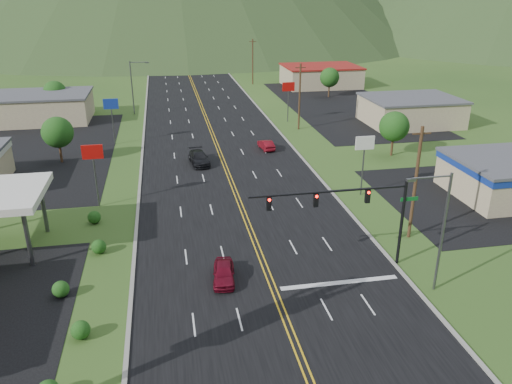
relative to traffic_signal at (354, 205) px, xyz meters
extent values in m
cylinder|color=black|center=(4.02, 0.00, -1.83)|extent=(0.24, 0.24, 7.00)
cylinder|color=black|center=(-1.98, 0.00, 1.27)|extent=(12.00, 0.18, 0.18)
cube|color=#0C591E|center=(4.42, 0.00, 0.17)|extent=(1.40, 0.06, 0.30)
cube|color=black|center=(1.02, 0.00, 0.67)|extent=(0.35, 0.28, 1.05)
sphere|color=#FF0C05|center=(1.02, -0.18, 1.02)|extent=(0.22, 0.22, 0.22)
cube|color=black|center=(-2.98, 0.00, 0.67)|extent=(0.35, 0.28, 1.05)
sphere|color=#FF0C05|center=(-2.98, -0.18, 1.02)|extent=(0.22, 0.22, 0.22)
cube|color=black|center=(-6.48, 0.00, 0.67)|extent=(0.35, 0.28, 1.05)
sphere|color=#FF0C05|center=(-6.48, -0.18, 1.02)|extent=(0.22, 0.22, 0.22)
cylinder|color=#59595E|center=(5.02, -4.00, -0.83)|extent=(0.20, 0.20, 9.00)
cylinder|color=#59595E|center=(3.58, -4.00, 3.47)|extent=(2.88, 0.12, 0.12)
cube|color=#59595E|center=(2.14, -4.00, 3.37)|extent=(0.60, 0.25, 0.18)
cylinder|color=#59595E|center=(-18.48, 56.00, -0.83)|extent=(0.20, 0.20, 9.00)
cylinder|color=#59595E|center=(-17.04, 56.00, 3.47)|extent=(2.88, 0.12, 0.12)
cube|color=#59595E|center=(-15.60, 56.00, 3.37)|extent=(0.60, 0.25, 0.18)
cylinder|color=#59595E|center=(-24.48, 5.00, -2.83)|extent=(0.36, 0.36, 5.00)
cylinder|color=#59595E|center=(-24.48, 11.00, -2.83)|extent=(0.36, 0.36, 5.00)
cube|color=#C7B98A|center=(-34.48, 54.00, -3.23)|extent=(18.00, 11.00, 4.20)
cube|color=#4C4C51|center=(-34.48, 54.00, -0.98)|extent=(18.40, 11.40, 0.30)
cube|color=#C7B98A|center=(25.52, 41.00, -3.33)|extent=(14.00, 11.00, 4.00)
cube|color=#4C4C51|center=(25.52, 41.00, -1.18)|extent=(14.40, 11.40, 0.30)
cube|color=#C7B98A|center=(21.52, 76.00, -3.23)|extent=(16.00, 12.00, 4.20)
cube|color=maroon|center=(21.52, 76.00, -0.98)|extent=(16.40, 12.40, 0.30)
cylinder|color=#59595E|center=(-20.48, 16.00, -2.83)|extent=(0.16, 0.16, 5.00)
cube|color=#AE0C09|center=(-20.48, 16.00, 0.37)|extent=(2.00, 0.18, 1.40)
cylinder|color=#59595E|center=(-20.48, 38.00, -2.83)|extent=(0.16, 0.16, 5.00)
cube|color=navy|center=(-20.48, 38.00, 0.37)|extent=(2.00, 0.18, 1.40)
cylinder|color=#59595E|center=(6.52, 14.00, -2.83)|extent=(0.16, 0.16, 5.00)
cube|color=white|center=(6.52, 14.00, 0.37)|extent=(2.00, 0.18, 1.40)
cylinder|color=#59595E|center=(6.52, 46.00, -2.83)|extent=(0.16, 0.16, 5.00)
cube|color=#AE0C09|center=(6.52, 46.00, 0.37)|extent=(2.00, 0.18, 1.40)
cylinder|color=#382314|center=(-26.48, 31.00, -3.83)|extent=(0.30, 0.30, 3.00)
sphere|color=#1A4614|center=(-26.48, 31.00, -1.43)|extent=(3.84, 3.84, 3.84)
cylinder|color=#382314|center=(-31.48, 58.00, -3.83)|extent=(0.30, 0.30, 3.00)
sphere|color=#1A4614|center=(-31.48, 58.00, -1.43)|extent=(3.84, 3.84, 3.84)
cylinder|color=#382314|center=(15.52, 26.00, -3.83)|extent=(0.30, 0.30, 3.00)
sphere|color=#1A4614|center=(15.52, 26.00, -1.43)|extent=(3.84, 3.84, 3.84)
cylinder|color=#382314|center=(19.52, 64.00, -3.83)|extent=(0.30, 0.30, 3.00)
sphere|color=#1A4614|center=(19.52, 64.00, -1.43)|extent=(3.84, 3.84, 3.84)
cylinder|color=#382314|center=(7.02, 4.00, -0.33)|extent=(0.28, 0.28, 10.00)
cube|color=#382314|center=(7.02, 4.00, 4.07)|extent=(1.60, 0.12, 0.12)
cylinder|color=#382314|center=(7.02, 41.00, -0.33)|extent=(0.28, 0.28, 10.00)
cube|color=#382314|center=(7.02, 41.00, 4.07)|extent=(1.60, 0.12, 0.12)
cylinder|color=#382314|center=(7.02, 81.00, -0.33)|extent=(0.28, 0.28, 10.00)
cube|color=#382314|center=(7.02, 81.00, 4.07)|extent=(1.60, 0.12, 0.12)
cylinder|color=#382314|center=(7.02, 121.00, -0.33)|extent=(0.28, 0.28, 10.00)
cube|color=#382314|center=(7.02, 121.00, 4.07)|extent=(1.60, 0.12, 0.12)
imported|color=maroon|center=(-9.89, -0.10, -4.66)|extent=(2.04, 4.08, 1.34)
imported|color=black|center=(-9.53, 27.14, -4.58)|extent=(2.62, 5.34, 1.50)
imported|color=maroon|center=(-0.10, 31.56, -4.69)|extent=(1.81, 4.02, 1.28)
camera|label=1|loc=(-13.44, -32.02, 14.95)|focal=35.00mm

